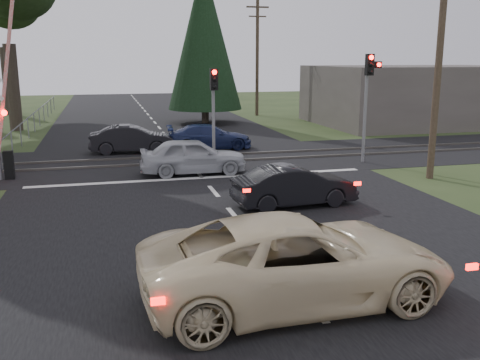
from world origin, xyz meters
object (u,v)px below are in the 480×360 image
object	(u,v)px
traffic_signal_right	(369,87)
utility_pole_far	(201,57)
cream_coupe	(297,260)
silver_car	(193,156)
utility_pole_near	(440,52)
dark_car_far	(132,139)
crossing_signal	(2,126)
traffic_signal_center	(214,100)
blue_sedan	(209,137)
utility_pole_mid	(257,56)
dark_hatchback	(294,186)

from	to	relation	value
traffic_signal_right	utility_pole_far	world-z (taller)	utility_pole_far
traffic_signal_right	utility_pole_far	bearing A→B (deg)	88.80
cream_coupe	silver_car	distance (m)	11.86
utility_pole_near	dark_car_far	xyz separation A→B (m)	(-10.77, 8.67, -4.06)
crossing_signal	utility_pole_far	size ratio (longest dim) A/B	0.77
crossing_signal	cream_coupe	bearing A→B (deg)	-60.65
crossing_signal	traffic_signal_center	world-z (taller)	crossing_signal
traffic_signal_center	blue_sedan	xyz separation A→B (m)	(0.59, 4.11, -2.19)
utility_pole_near	blue_sedan	world-z (taller)	utility_pole_near
crossing_signal	utility_pole_near	size ratio (longest dim) A/B	0.77
crossing_signal	silver_car	world-z (taller)	crossing_signal
utility_pole_mid	blue_sedan	size ratio (longest dim) A/B	2.11
cream_coupe	blue_sedan	size ratio (longest dim) A/B	1.38
crossing_signal	dark_car_far	distance (m)	7.13
traffic_signal_center	utility_pole_far	bearing A→B (deg)	80.40
utility_pole_mid	silver_car	size ratio (longest dim) A/B	2.14
dark_hatchback	cream_coupe	bearing A→B (deg)	155.46
crossing_signal	dark_car_far	xyz separation A→B (m)	(5.00, 4.88, -1.39)
utility_pole_near	cream_coupe	distance (m)	12.97
traffic_signal_center	dark_hatchback	xyz separation A→B (m)	(1.07, -7.11, -2.17)
traffic_signal_center	blue_sedan	distance (m)	4.70
crossing_signal	cream_coupe	xyz separation A→B (m)	(7.07, -12.58, -1.24)
utility_pole_mid	silver_car	xyz separation A→B (m)	(-8.70, -20.93, -4.01)
traffic_signal_right	utility_pole_far	size ratio (longest dim) A/B	0.52
crossing_signal	cream_coupe	world-z (taller)	crossing_signal
dark_hatchback	utility_pole_far	bearing A→B (deg)	-12.00
traffic_signal_right	silver_car	size ratio (longest dim) A/B	1.12
crossing_signal	utility_pole_far	distance (m)	47.96
utility_pole_far	dark_hatchback	bearing A→B (deg)	-97.12
utility_pole_far	blue_sedan	bearing A→B (deg)	-99.75
crossing_signal	utility_pole_near	bearing A→B (deg)	-13.50
traffic_signal_right	utility_pole_near	distance (m)	3.87
crossing_signal	silver_car	xyz separation A→B (m)	(7.07, -0.72, -1.34)
crossing_signal	blue_sedan	world-z (taller)	crossing_signal
cream_coupe	utility_pole_near	bearing A→B (deg)	-46.19
traffic_signal_center	cream_coupe	bearing A→B (deg)	-95.09
traffic_signal_center	utility_pole_mid	xyz separation A→B (m)	(7.50, 19.32, 1.92)
traffic_signal_right	dark_hatchback	xyz separation A→B (m)	(-5.48, -5.91, -2.68)
utility_pole_mid	blue_sedan	world-z (taller)	utility_pole_mid
utility_pole_mid	blue_sedan	bearing A→B (deg)	-114.44
utility_pole_far	cream_coupe	size ratio (longest dim) A/B	1.52
cream_coupe	dark_hatchback	world-z (taller)	cream_coupe
dark_hatchback	dark_car_far	bearing A→B (deg)	16.48
utility_pole_near	dark_car_far	world-z (taller)	utility_pole_near
cream_coupe	utility_pole_far	bearing A→B (deg)	-10.06
utility_pole_near	blue_sedan	size ratio (longest dim) A/B	2.11
crossing_signal	dark_hatchback	world-z (taller)	crossing_signal
crossing_signal	traffic_signal_center	size ratio (longest dim) A/B	1.70
traffic_signal_right	cream_coupe	distance (m)	14.72
traffic_signal_center	cream_coupe	size ratio (longest dim) A/B	0.69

